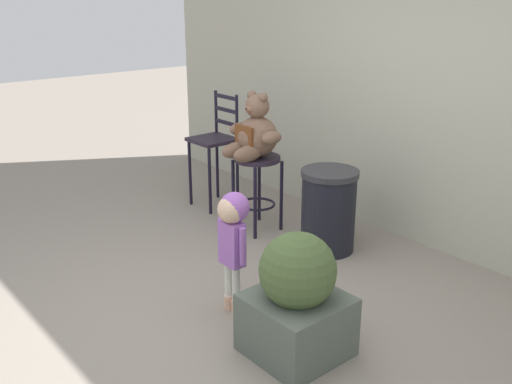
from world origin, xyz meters
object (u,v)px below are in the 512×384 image
(child_walking, at_px, (232,227))
(trash_bin, at_px, (328,210))
(bar_chair_empty, at_px, (215,144))
(teddy_bear, at_px, (255,134))
(planter_with_shrub, at_px, (297,300))
(bar_stool_with_teddy, at_px, (257,177))

(child_walking, bearing_deg, trash_bin, 145.50)
(trash_bin, bearing_deg, child_walking, -77.38)
(child_walking, bearing_deg, bar_chair_empty, -170.30)
(bar_chair_empty, bearing_deg, teddy_bear, -9.35)
(child_walking, relative_size, planter_with_shrub, 1.10)
(bar_chair_empty, distance_m, planter_with_shrub, 2.73)
(child_walking, height_order, bar_chair_empty, bar_chair_empty)
(trash_bin, bearing_deg, bar_stool_with_teddy, -166.61)
(bar_chair_empty, bearing_deg, trash_bin, 2.91)
(teddy_bear, height_order, bar_chair_empty, teddy_bear)
(child_walking, xyz_separation_m, trash_bin, (-0.28, 1.25, -0.28))
(trash_bin, distance_m, bar_chair_empty, 1.55)
(bar_stool_with_teddy, height_order, planter_with_shrub, planter_with_shrub)
(bar_chair_empty, xyz_separation_m, planter_with_shrub, (2.44, -1.18, -0.29))
(bar_stool_with_teddy, height_order, bar_chair_empty, bar_chair_empty)
(child_walking, relative_size, trash_bin, 1.22)
(bar_stool_with_teddy, height_order, child_walking, child_walking)
(teddy_bear, xyz_separation_m, planter_with_shrub, (1.66, -1.06, -0.56))
(teddy_bear, relative_size, trash_bin, 0.82)
(teddy_bear, xyz_separation_m, trash_bin, (0.74, 0.21, -0.56))
(teddy_bear, distance_m, planter_with_shrub, 2.04)
(teddy_bear, relative_size, child_walking, 0.67)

